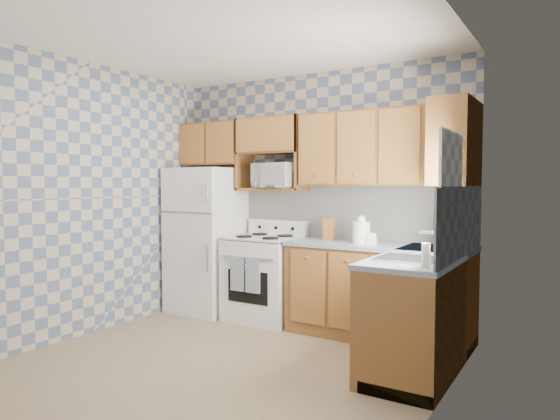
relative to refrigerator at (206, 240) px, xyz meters
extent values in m
plane|color=#786550|center=(1.27, -1.25, -0.84)|extent=(3.40, 3.40, 0.00)
cube|color=slate|center=(1.27, 0.35, 0.51)|extent=(3.40, 0.02, 2.70)
cube|color=slate|center=(2.97, -1.25, 0.51)|extent=(0.02, 3.20, 2.70)
cube|color=silver|center=(1.68, 0.34, 0.36)|extent=(2.60, 0.02, 0.56)
cube|color=silver|center=(2.96, -0.45, 0.36)|extent=(0.02, 1.60, 0.56)
cube|color=white|center=(0.00, 0.00, 0.00)|extent=(0.75, 0.70, 1.68)
cube|color=white|center=(0.80, 0.03, -0.39)|extent=(0.76, 0.65, 0.90)
cube|color=silver|center=(0.80, 0.03, 0.07)|extent=(0.76, 0.65, 0.02)
cube|color=white|center=(0.80, 0.30, 0.16)|extent=(0.76, 0.08, 0.17)
cube|color=navy|center=(0.69, -0.32, -0.29)|extent=(0.17, 0.02, 0.36)
cube|color=navy|center=(0.88, -0.32, -0.29)|extent=(0.17, 0.02, 0.36)
cube|color=brown|center=(2.10, 0.05, -0.40)|extent=(1.75, 0.60, 0.88)
cube|color=brown|center=(2.67, -0.45, -0.40)|extent=(0.60, 1.60, 0.88)
cube|color=gray|center=(2.10, 0.05, 0.06)|extent=(1.77, 0.63, 0.04)
cube|color=gray|center=(2.67, -0.45, 0.06)|extent=(0.63, 1.60, 0.04)
cube|color=brown|center=(2.10, 0.19, 1.01)|extent=(1.75, 0.33, 0.74)
cube|color=brown|center=(-0.02, 0.19, 1.13)|extent=(0.82, 0.33, 0.50)
cube|color=brown|center=(2.81, 0.00, 1.01)|extent=(0.33, 0.70, 0.74)
cube|color=brown|center=(0.80, 0.19, 0.60)|extent=(0.80, 0.33, 0.03)
imported|color=white|center=(0.90, 0.12, 0.75)|extent=(0.53, 0.39, 0.27)
cube|color=#B7B7BC|center=(2.67, -0.80, 0.09)|extent=(0.48, 0.40, 0.03)
cube|color=white|center=(2.96, -0.80, 0.61)|extent=(0.02, 0.66, 0.86)
cylinder|color=black|center=(2.71, -0.15, 0.24)|extent=(0.07, 0.07, 0.31)
cylinder|color=black|center=(2.81, -0.21, 0.23)|extent=(0.07, 0.07, 0.29)
cylinder|color=#4E2A0D|center=(2.85, -0.11, 0.22)|extent=(0.07, 0.07, 0.27)
cube|color=brown|center=(1.56, 0.09, 0.20)|extent=(0.11, 0.11, 0.23)
cylinder|color=white|center=(1.96, -0.04, 0.19)|extent=(0.17, 0.17, 0.21)
cylinder|color=beige|center=(2.86, -1.07, 0.17)|extent=(0.06, 0.06, 0.17)
camera|label=1|loc=(3.79, -4.52, 0.66)|focal=32.00mm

